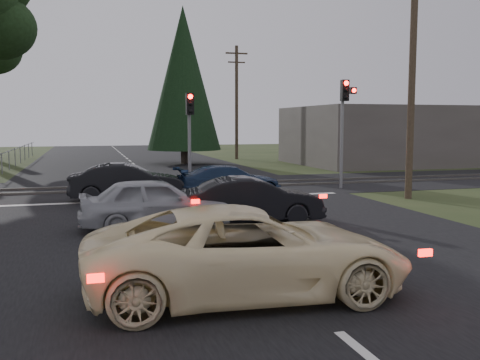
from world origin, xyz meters
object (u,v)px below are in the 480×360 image
object	(u,v)px
utility_pole_mid	(237,100)
silver_car	(156,203)
utility_pole_far	(182,109)
traffic_signal_right	(345,112)
traffic_signal_center	(190,124)
cream_coupe	(249,252)
blue_sedan	(229,181)
dark_hatchback	(252,201)
utility_pole_near	(412,72)
dark_car_far	(127,182)

from	to	relation	value
utility_pole_mid	silver_car	world-z (taller)	utility_pole_mid
utility_pole_far	traffic_signal_right	bearing A→B (deg)	-91.20
traffic_signal_center	cream_coupe	xyz separation A→B (m)	(-1.72, -14.03, -2.07)
silver_car	blue_sedan	size ratio (longest dim) A/B	0.98
traffic_signal_right	dark_hatchback	bearing A→B (deg)	-133.19
cream_coupe	dark_hatchback	bearing A→B (deg)	-14.81
utility_pole_near	silver_car	bearing A→B (deg)	-162.24
traffic_signal_center	utility_pole_mid	world-z (taller)	utility_pole_mid
utility_pole_mid	dark_hatchback	world-z (taller)	utility_pole_mid
utility_pole_mid	dark_hatchback	xyz separation A→B (m)	(-7.22, -27.20, -4.07)
traffic_signal_center	dark_hatchback	size ratio (longest dim) A/B	1.03
traffic_signal_right	utility_pole_near	size ratio (longest dim) A/B	0.52
cream_coupe	blue_sedan	size ratio (longest dim) A/B	1.27
traffic_signal_center	utility_pole_near	bearing A→B (deg)	-31.95
traffic_signal_center	utility_pole_near	xyz separation A→B (m)	(7.50, -4.68, 1.92)
traffic_signal_right	blue_sedan	size ratio (longest dim) A/B	1.13
traffic_signal_center	dark_hatchback	xyz separation A→B (m)	(0.28, -7.87, -2.15)
traffic_signal_right	utility_pole_near	world-z (taller)	utility_pole_near
utility_pole_far	dark_car_far	xyz separation A→B (m)	(-10.29, -46.61, -4.04)
utility_pole_mid	silver_car	size ratio (longest dim) A/B	2.21
cream_coupe	dark_hatchback	distance (m)	6.47
utility_pole_near	utility_pole_far	world-z (taller)	same
utility_pole_mid	utility_pole_near	bearing A→B (deg)	-90.00
utility_pole_near	dark_hatchback	world-z (taller)	utility_pole_near
traffic_signal_right	cream_coupe	size ratio (longest dim) A/B	0.88
traffic_signal_right	blue_sedan	world-z (taller)	traffic_signal_right
blue_sedan	cream_coupe	bearing A→B (deg)	163.24
traffic_signal_center	dark_car_far	distance (m)	4.18
dark_hatchback	dark_car_far	distance (m)	6.38
traffic_signal_center	dark_hatchback	world-z (taller)	traffic_signal_center
utility_pole_far	blue_sedan	size ratio (longest dim) A/B	2.15
dark_hatchback	dark_car_far	bearing A→B (deg)	33.48
utility_pole_mid	blue_sedan	bearing A→B (deg)	-106.49
traffic_signal_center	silver_car	distance (m)	8.50
silver_car	utility_pole_mid	bearing A→B (deg)	-20.49
utility_pole_near	cream_coupe	distance (m)	13.72
utility_pole_near	dark_hatchback	bearing A→B (deg)	-156.10
silver_car	cream_coupe	bearing A→B (deg)	-173.62
utility_pole_near	utility_pole_far	bearing A→B (deg)	90.00
utility_pole_near	blue_sedan	xyz separation A→B (m)	(-6.40, 2.37, -4.12)
utility_pole_mid	blue_sedan	size ratio (longest dim) A/B	2.15
silver_car	blue_sedan	distance (m)	6.59
traffic_signal_center	cream_coupe	bearing A→B (deg)	-96.98
cream_coupe	dark_car_far	xyz separation A→B (m)	(-1.07, 11.74, -0.05)
utility_pole_near	dark_car_far	bearing A→B (deg)	166.93
traffic_signal_center	cream_coupe	world-z (taller)	traffic_signal_center
utility_pole_near	cream_coupe	world-z (taller)	utility_pole_near
utility_pole_mid	utility_pole_far	xyz separation A→B (m)	(0.00, 25.00, 0.00)
traffic_signal_center	traffic_signal_right	bearing A→B (deg)	-10.41
utility_pole_mid	blue_sedan	distance (m)	22.93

